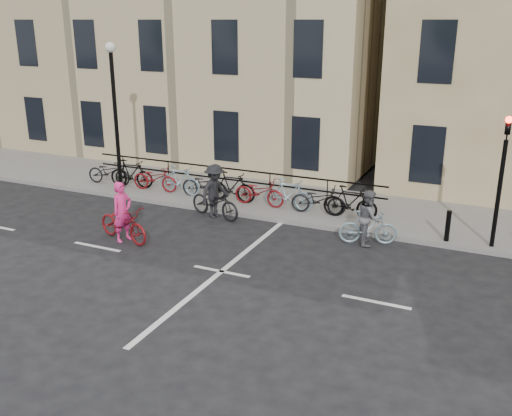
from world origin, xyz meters
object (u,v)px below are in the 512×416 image
at_px(lamp_post, 114,100).
at_px(cyclist_dark, 215,197).
at_px(traffic_light, 503,166).
at_px(cyclist_pink, 123,221).
at_px(cyclist_grey, 368,223).

height_order(lamp_post, cyclist_dark, lamp_post).
distance_m(lamp_post, cyclist_dark, 5.20).
bearing_deg(traffic_light, cyclist_dark, -175.41).
distance_m(lamp_post, cyclist_pink, 5.47).
relative_size(lamp_post, cyclist_dark, 2.51).
bearing_deg(traffic_light, cyclist_pink, -159.89).
bearing_deg(lamp_post, cyclist_grey, -5.76).
relative_size(traffic_light, cyclist_pink, 1.86).
distance_m(cyclist_grey, cyclist_dark, 5.10).
bearing_deg(cyclist_dark, lamp_post, 95.15).
relative_size(traffic_light, lamp_post, 0.74).
bearing_deg(cyclist_pink, cyclist_dark, -11.85).
bearing_deg(cyclist_dark, cyclist_grey, -77.70).
xyz_separation_m(cyclist_grey, cyclist_dark, (-5.09, 0.22, 0.05)).
distance_m(traffic_light, lamp_post, 12.74).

